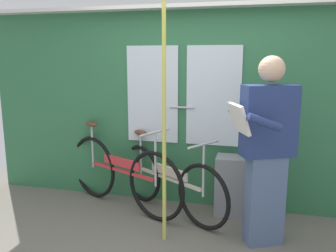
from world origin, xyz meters
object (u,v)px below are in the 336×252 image
at_px(bicycle_near_door, 122,174).
at_px(bicycle_leaning_behind, 169,182).
at_px(handrail_pole, 164,126).
at_px(passenger_reading_newspaper, 266,148).
at_px(trash_bin_by_wall, 235,186).

relative_size(bicycle_near_door, bicycle_leaning_behind, 1.14).
relative_size(bicycle_leaning_behind, handrail_pole, 0.65).
relative_size(bicycle_leaning_behind, passenger_reading_newspaper, 0.83).
height_order(bicycle_leaning_behind, handrail_pole, handrail_pole).
bearing_deg(bicycle_leaning_behind, passenger_reading_newspaper, 10.46).
bearing_deg(handrail_pole, passenger_reading_newspaper, 10.91).
bearing_deg(bicycle_near_door, passenger_reading_newspaper, 10.06).
bearing_deg(trash_bin_by_wall, passenger_reading_newspaper, -61.81).
xyz_separation_m(bicycle_leaning_behind, handrail_pole, (0.11, -0.58, 0.74)).
xyz_separation_m(bicycle_near_door, bicycle_leaning_behind, (0.56, -0.01, -0.04)).
xyz_separation_m(bicycle_leaning_behind, trash_bin_by_wall, (0.71, 0.14, -0.04)).
bearing_deg(handrail_pole, bicycle_near_door, 138.36).
relative_size(trash_bin_by_wall, handrail_pole, 0.30).
bearing_deg(trash_bin_by_wall, handrail_pole, -129.96).
height_order(trash_bin_by_wall, handrail_pole, handrail_pole).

